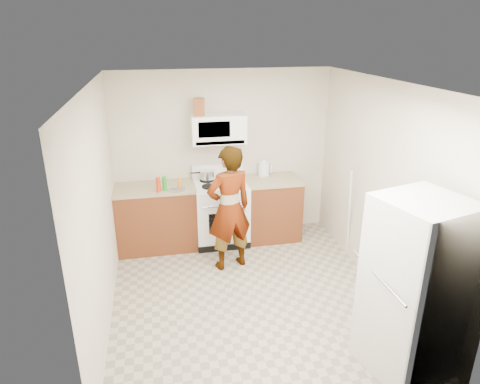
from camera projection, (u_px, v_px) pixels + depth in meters
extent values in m
plane|color=gray|center=(249.00, 295.00, 5.17)|extent=(3.60, 3.60, 0.00)
cube|color=beige|center=(223.00, 155.00, 6.36)|extent=(3.20, 0.02, 2.50)
cube|color=beige|center=(382.00, 189.00, 5.02)|extent=(0.02, 3.60, 2.50)
cube|color=#622B17|center=(157.00, 218.00, 6.18)|extent=(1.12, 0.62, 0.90)
cube|color=#998B68|center=(154.00, 188.00, 6.01)|extent=(1.14, 0.64, 0.03)
cube|color=#622B17|center=(271.00, 209.00, 6.50)|extent=(0.80, 0.62, 0.90)
cube|color=#998B68|center=(272.00, 180.00, 6.33)|extent=(0.82, 0.64, 0.03)
cube|color=white|center=(221.00, 214.00, 6.34)|extent=(0.76, 0.65, 0.90)
cube|color=white|center=(220.00, 184.00, 6.17)|extent=(0.76, 0.62, 0.03)
cube|color=white|center=(217.00, 171.00, 6.39)|extent=(0.76, 0.08, 0.20)
cube|color=white|center=(218.00, 129.00, 6.01)|extent=(0.76, 0.38, 0.40)
imported|color=tan|center=(229.00, 209.00, 5.52)|extent=(0.70, 0.55, 1.68)
cube|color=silver|center=(413.00, 288.00, 3.81)|extent=(0.85, 0.85, 1.70)
cylinder|color=white|center=(264.00, 169.00, 6.45)|extent=(0.22, 0.22, 0.20)
cube|color=brown|center=(199.00, 107.00, 5.81)|extent=(0.16, 0.16, 0.24)
cylinder|color=silver|center=(207.00, 175.00, 6.26)|extent=(0.25, 0.25, 0.12)
cube|color=silver|center=(233.00, 184.00, 6.06)|extent=(0.28, 0.22, 0.05)
cylinder|color=#B92D0D|center=(158.00, 185.00, 5.79)|extent=(0.08, 0.08, 0.21)
cylinder|color=orange|center=(180.00, 183.00, 5.93)|extent=(0.05, 0.05, 0.15)
cylinder|color=#198D1B|center=(165.00, 183.00, 5.85)|extent=(0.08, 0.08, 0.20)
cylinder|color=silver|center=(176.00, 189.00, 5.89)|extent=(0.29, 0.29, 0.01)
cylinder|color=silver|center=(349.00, 214.00, 5.82)|extent=(0.19, 0.24, 1.30)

